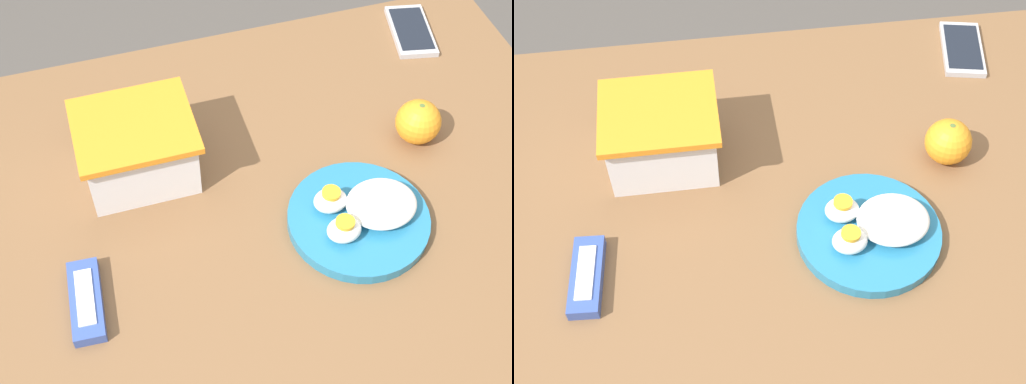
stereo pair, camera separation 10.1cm
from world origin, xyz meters
TOP-DOWN VIEW (x-y plane):
  - table at (0.00, 0.00)m, footprint 0.98×0.83m
  - food_container at (-0.19, 0.14)m, footprint 0.17×0.15m
  - orange_fruit at (0.23, 0.08)m, footprint 0.07×0.07m
  - rice_plate at (0.09, -0.05)m, footprint 0.20×0.20m
  - candy_bar at (-0.30, -0.06)m, footprint 0.05×0.12m
  - cell_phone at (0.33, 0.32)m, footprint 0.09×0.15m

SIDE VIEW (x-z plane):
  - table at x=0.00m, z-range 0.27..1.04m
  - cell_phone at x=0.33m, z-range 0.77..0.78m
  - candy_bar at x=-0.30m, z-range 0.77..0.79m
  - rice_plate at x=0.09m, z-range 0.76..0.81m
  - orange_fruit at x=0.23m, z-range 0.77..0.84m
  - food_container at x=-0.19m, z-range 0.76..0.86m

